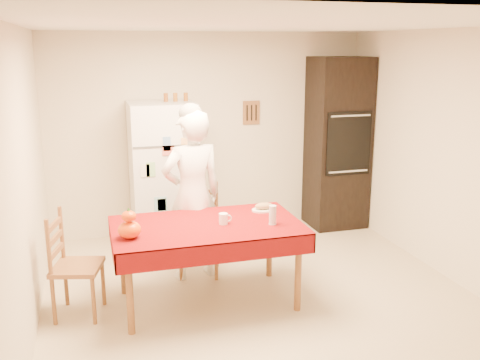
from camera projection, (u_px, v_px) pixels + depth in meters
name	position (u px, v px, depth m)	size (l,w,h in m)	color
floor	(265.00, 304.00, 4.97)	(4.50, 4.50, 0.00)	beige
room_shell	(267.00, 131.00, 4.57)	(4.02, 4.52, 2.51)	beige
refrigerator	(163.00, 174.00, 6.33)	(0.75, 0.74, 1.70)	white
oven_cabinet	(338.00, 143.00, 6.93)	(0.70, 0.62, 2.20)	black
dining_table	(207.00, 231.00, 4.85)	(1.70, 1.00, 0.76)	brown
chair_far	(199.00, 225.00, 5.58)	(0.51, 0.49, 0.95)	brown
chair_left	(69.00, 261.00, 4.65)	(0.49, 0.51, 0.95)	brown
seated_woman	(192.00, 196.00, 5.37)	(0.63, 0.42, 1.74)	white
coffee_mug	(223.00, 219.00, 4.82)	(0.08, 0.08, 0.10)	white
pumpkin_lower	(130.00, 230.00, 4.47)	(0.20, 0.20, 0.15)	#E53905
pumpkin_upper	(129.00, 216.00, 4.44)	(0.12, 0.12, 0.09)	#D63B05
wine_glass	(273.00, 215.00, 4.81)	(0.07, 0.07, 0.18)	silver
bread_plate	(264.00, 210.00, 5.22)	(0.24, 0.24, 0.02)	white
bread_loaf	(264.00, 206.00, 5.21)	(0.18, 0.10, 0.06)	tan
spice_jar_left	(166.00, 97.00, 6.18)	(0.05, 0.05, 0.10)	brown
spice_jar_mid	(175.00, 97.00, 6.21)	(0.05, 0.05, 0.10)	#92571A
spice_jar_right	(186.00, 97.00, 6.24)	(0.05, 0.05, 0.10)	brown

